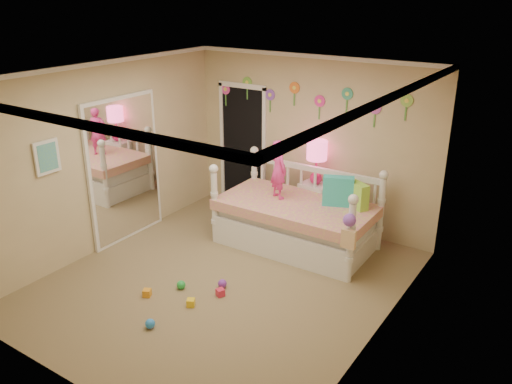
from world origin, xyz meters
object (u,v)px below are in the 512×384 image
Objects in this scene: daybed at (296,207)px; child at (278,169)px; nightstand at (315,206)px; table_lamp at (317,156)px.

daybed is 2.60× the size of child.
daybed is 0.71m from nightstand.
table_lamp is at bearing 93.70° from daybed.
child is at bearing 176.60° from daybed.
daybed is 3.06× the size of nightstand.
nightstand is 1.08× the size of table_lamp.
nightstand is at bearing -87.80° from child.
child is at bearing -105.55° from nightstand.
child reaches higher than daybed.
daybed is at bearing -85.47° from table_lamp.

